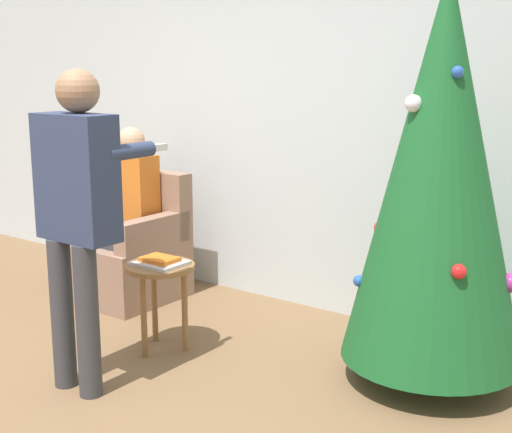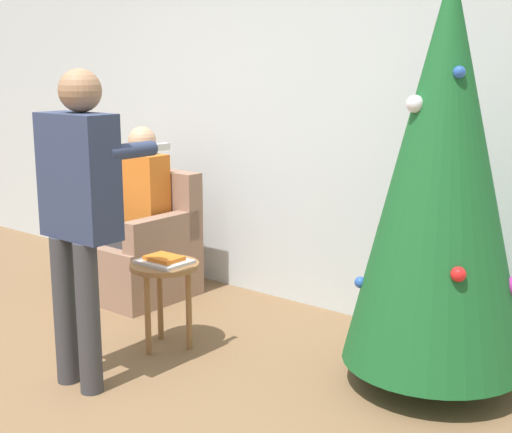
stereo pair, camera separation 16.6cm
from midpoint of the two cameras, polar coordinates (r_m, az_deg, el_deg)
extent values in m
plane|color=brown|center=(3.80, -19.03, -15.01)|extent=(14.00, 14.00, 0.00)
cube|color=silver|center=(4.99, 1.49, 8.24)|extent=(8.00, 0.06, 2.70)
cylinder|color=brown|center=(4.05, 12.49, -11.78)|extent=(0.10, 0.10, 0.14)
cone|color=#195B28|center=(3.74, 13.25, 3.66)|extent=(0.96, 0.96, 2.04)
sphere|color=#2856B2|center=(3.59, 14.53, 11.13)|extent=(0.06, 0.06, 0.06)
sphere|color=white|center=(3.62, 11.20, 8.86)|extent=(0.09, 0.09, 0.09)
sphere|color=red|center=(3.51, 14.62, -4.29)|extent=(0.07, 0.07, 0.07)
sphere|color=#B23399|center=(3.84, 18.59, -5.06)|extent=(0.10, 0.10, 0.10)
sphere|color=#2856B2|center=(3.85, 7.00, -5.14)|extent=(0.06, 0.06, 0.06)
sphere|color=red|center=(4.00, 8.89, -0.92)|extent=(0.09, 0.09, 0.09)
cube|color=#93705B|center=(5.33, -11.26, -4.18)|extent=(0.70, 0.71, 0.43)
cube|color=#93705B|center=(5.41, -9.25, 1.13)|extent=(0.70, 0.14, 0.49)
cube|color=#93705B|center=(5.46, -13.47, -0.39)|extent=(0.12, 0.64, 0.22)
cube|color=#93705B|center=(5.04, -9.17, -1.25)|extent=(0.12, 0.64, 0.22)
cylinder|color=#38383D|center=(5.28, -13.60, -4.45)|extent=(0.11, 0.11, 0.43)
cylinder|color=#38383D|center=(5.13, -12.16, -4.86)|extent=(0.11, 0.11, 0.43)
cube|color=#38383D|center=(5.23, -11.79, -1.41)|extent=(0.32, 0.40, 0.12)
cube|color=orange|center=(5.26, -10.72, 2.17)|extent=(0.36, 0.20, 0.50)
sphere|color=tan|center=(5.21, -10.88, 5.96)|extent=(0.20, 0.20, 0.20)
cylinder|color=#38383D|center=(3.93, -16.42, -7.46)|extent=(0.12, 0.12, 0.81)
cylinder|color=#38383D|center=(3.78, -14.56, -8.14)|extent=(0.12, 0.12, 0.81)
cube|color=#2D3856|center=(3.72, -15.42, 3.01)|extent=(0.44, 0.20, 0.64)
sphere|color=#936B4C|center=(3.70, -15.36, 9.67)|extent=(0.22, 0.22, 0.22)
cylinder|color=#2D3856|center=(3.96, -15.07, 5.45)|extent=(0.08, 0.30, 0.08)
cylinder|color=#2D3856|center=(3.68, -11.37, 5.13)|extent=(0.08, 0.30, 0.08)
cube|color=white|center=(3.81, -9.25, 5.44)|extent=(0.04, 0.14, 0.04)
cylinder|color=olive|center=(4.26, -8.82, -4.02)|extent=(0.41, 0.41, 0.03)
cylinder|color=olive|center=(4.25, -10.09, -7.88)|extent=(0.04, 0.04, 0.50)
cylinder|color=olive|center=(4.30, -6.83, -7.49)|extent=(0.04, 0.04, 0.50)
cylinder|color=olive|center=(4.47, -9.18, -6.80)|extent=(0.04, 0.04, 0.50)
cube|color=silver|center=(4.25, -8.83, -3.69)|extent=(0.29, 0.24, 0.02)
cube|color=orange|center=(4.25, -8.84, -3.41)|extent=(0.21, 0.16, 0.02)
camera|label=1|loc=(0.08, -91.31, -0.28)|focal=50.00mm
camera|label=2|loc=(0.08, 88.69, 0.28)|focal=50.00mm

